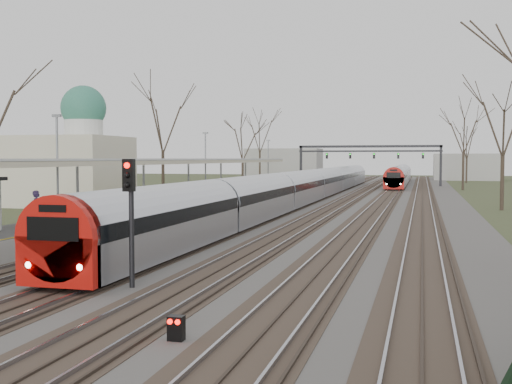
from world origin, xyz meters
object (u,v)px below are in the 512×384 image
train_far (400,175)px  passenger (37,209)px  train_near (311,186)px  signal_post (130,203)px

train_far → passenger: bearing=-99.5°
passenger → train_far: bearing=-26.0°
train_near → train_far: size_ratio=2.00×
train_far → signal_post: size_ratio=11.03×
train_far → signal_post: (-5.25, -85.38, 1.25)m
passenger → train_near: bearing=-26.1°
train_far → train_near: bearing=-99.5°
train_near → train_far: (7.00, 41.98, 0.00)m
train_near → signal_post: 43.45m
train_far → signal_post: signal_post is taller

